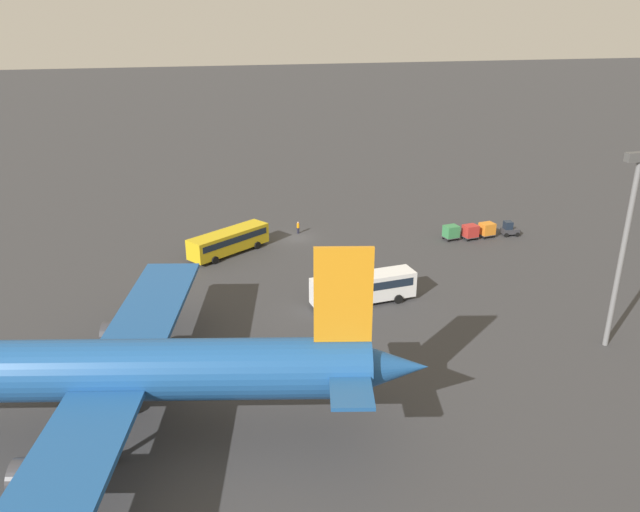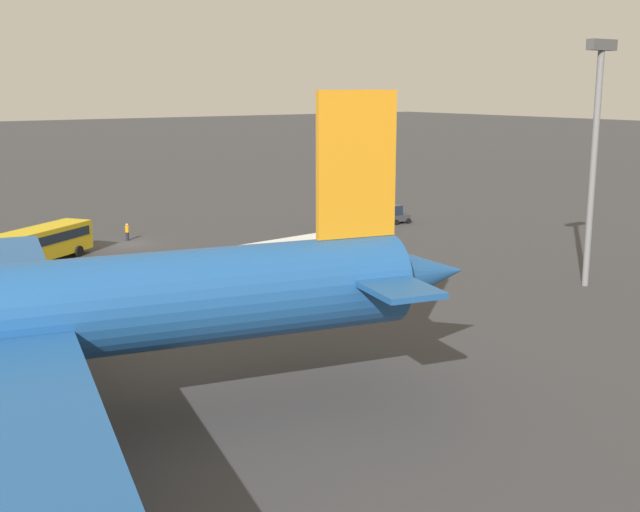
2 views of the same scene
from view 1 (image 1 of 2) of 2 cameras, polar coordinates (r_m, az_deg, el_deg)
name	(u,v)px [view 1 (image 1 of 2)]	position (r m, az deg, el deg)	size (l,w,h in m)	color
ground_plane	(297,238)	(87.86, -2.09, 1.66)	(600.00, 600.00, 0.00)	#38383A
airplane	(95,371)	(48.35, -19.90, -9.88)	(48.50, 42.31, 15.10)	#1E5193
shuttle_bus_near	(229,240)	(82.43, -8.34, 1.45)	(11.26, 8.97, 3.06)	gold
shuttle_bus_far	(363,287)	(67.78, 3.99, -2.81)	(11.80, 4.01, 3.28)	white
baggage_tug	(509,229)	(92.53, 16.92, 2.37)	(2.50, 1.81, 2.10)	#333338
worker_person	(298,228)	(89.42, -2.01, 2.61)	(0.38, 0.38, 1.74)	#1E1E2D
cargo_cart_orange	(487,229)	(90.88, 15.03, 2.40)	(2.25, 1.99, 2.06)	#38383D
cargo_cart_red	(470,231)	(89.39, 13.59, 2.22)	(2.25, 1.99, 2.06)	#38383D
cargo_cart_green	(451,232)	(88.59, 11.90, 2.19)	(2.25, 1.99, 2.06)	#38383D
light_pole	(626,233)	(61.97, 26.21, 1.89)	(2.80, 0.70, 18.64)	slate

